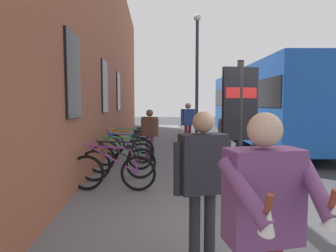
{
  "coord_description": "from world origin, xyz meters",
  "views": [
    {
      "loc": [
        -3.51,
        1.98,
        1.88
      ],
      "look_at": [
        3.24,
        1.63,
        1.34
      ],
      "focal_mm": 30.67,
      "sensor_mm": 36.0,
      "label": 1
    }
  ],
  "objects_px": {
    "city_bus": "(263,103)",
    "tourist_with_hotdogs": "(264,212)",
    "transit_info_sign": "(240,114)",
    "street_lamp": "(197,70)",
    "pedestrian_crossing_street": "(150,130)",
    "bicycle_end_of_row": "(113,172)",
    "pedestrian_by_facade": "(188,120)",
    "bicycle_far_end": "(127,147)",
    "bicycle_mid_rack": "(119,163)",
    "bicycle_nearest_sign": "(122,156)",
    "bicycle_by_door": "(125,151)",
    "bicycle_under_window": "(130,143)",
    "pedestrian_near_bus": "(203,174)"
  },
  "relations": [
    {
      "from": "transit_info_sign",
      "to": "city_bus",
      "type": "distance_m",
      "value": 9.25
    },
    {
      "from": "bicycle_under_window",
      "to": "bicycle_nearest_sign",
      "type": "bearing_deg",
      "value": 179.9
    },
    {
      "from": "city_bus",
      "to": "street_lamp",
      "type": "xyz_separation_m",
      "value": [
        -1.77,
        3.3,
        1.24
      ]
    },
    {
      "from": "bicycle_far_end",
      "to": "pedestrian_crossing_street",
      "type": "height_order",
      "value": "pedestrian_crossing_street"
    },
    {
      "from": "bicycle_end_of_row",
      "to": "city_bus",
      "type": "height_order",
      "value": "city_bus"
    },
    {
      "from": "street_lamp",
      "to": "pedestrian_near_bus",
      "type": "bearing_deg",
      "value": 171.82
    },
    {
      "from": "city_bus",
      "to": "pedestrian_crossing_street",
      "type": "height_order",
      "value": "city_bus"
    },
    {
      "from": "transit_info_sign",
      "to": "tourist_with_hotdogs",
      "type": "distance_m",
      "value": 2.63
    },
    {
      "from": "pedestrian_near_bus",
      "to": "pedestrian_crossing_street",
      "type": "relative_size",
      "value": 1.06
    },
    {
      "from": "bicycle_end_of_row",
      "to": "pedestrian_near_bus",
      "type": "relative_size",
      "value": 1.06
    },
    {
      "from": "bicycle_under_window",
      "to": "transit_info_sign",
      "type": "xyz_separation_m",
      "value": [
        -5.55,
        -2.13,
        1.21
      ]
    },
    {
      "from": "bicycle_nearest_sign",
      "to": "pedestrian_by_facade",
      "type": "distance_m",
      "value": 4.86
    },
    {
      "from": "bicycle_mid_rack",
      "to": "street_lamp",
      "type": "bearing_deg",
      "value": -28.97
    },
    {
      "from": "pedestrian_near_bus",
      "to": "bicycle_by_door",
      "type": "bearing_deg",
      "value": 14.2
    },
    {
      "from": "bicycle_by_door",
      "to": "pedestrian_by_facade",
      "type": "bearing_deg",
      "value": -33.09
    },
    {
      "from": "bicycle_mid_rack",
      "to": "bicycle_nearest_sign",
      "type": "height_order",
      "value": "same"
    },
    {
      "from": "city_bus",
      "to": "bicycle_under_window",
      "type": "bearing_deg",
      "value": 116.93
    },
    {
      "from": "bicycle_nearest_sign",
      "to": "pedestrian_crossing_street",
      "type": "height_order",
      "value": "pedestrian_crossing_street"
    },
    {
      "from": "bicycle_end_of_row",
      "to": "bicycle_by_door",
      "type": "distance_m",
      "value": 2.49
    },
    {
      "from": "transit_info_sign",
      "to": "pedestrian_near_bus",
      "type": "height_order",
      "value": "transit_info_sign"
    },
    {
      "from": "bicycle_mid_rack",
      "to": "pedestrian_crossing_street",
      "type": "xyz_separation_m",
      "value": [
        2.1,
        -0.69,
        0.57
      ]
    },
    {
      "from": "bicycle_far_end",
      "to": "pedestrian_crossing_street",
      "type": "bearing_deg",
      "value": -116.25
    },
    {
      "from": "bicycle_by_door",
      "to": "street_lamp",
      "type": "height_order",
      "value": "street_lamp"
    },
    {
      "from": "transit_info_sign",
      "to": "street_lamp",
      "type": "relative_size",
      "value": 0.47
    },
    {
      "from": "bicycle_nearest_sign",
      "to": "street_lamp",
      "type": "relative_size",
      "value": 0.33
    },
    {
      "from": "bicycle_under_window",
      "to": "pedestrian_by_facade",
      "type": "xyz_separation_m",
      "value": [
        1.81,
        -2.23,
        0.7
      ]
    },
    {
      "from": "transit_info_sign",
      "to": "pedestrian_by_facade",
      "type": "distance_m",
      "value": 7.38
    },
    {
      "from": "bicycle_by_door",
      "to": "pedestrian_near_bus",
      "type": "height_order",
      "value": "pedestrian_near_bus"
    },
    {
      "from": "bicycle_mid_rack",
      "to": "bicycle_by_door",
      "type": "height_order",
      "value": "same"
    },
    {
      "from": "city_bus",
      "to": "street_lamp",
      "type": "height_order",
      "value": "street_lamp"
    },
    {
      "from": "pedestrian_by_facade",
      "to": "tourist_with_hotdogs",
      "type": "bearing_deg",
      "value": 175.98
    },
    {
      "from": "street_lamp",
      "to": "pedestrian_by_facade",
      "type": "bearing_deg",
      "value": 22.21
    },
    {
      "from": "pedestrian_near_bus",
      "to": "tourist_with_hotdogs",
      "type": "bearing_deg",
      "value": -169.68
    },
    {
      "from": "bicycle_nearest_sign",
      "to": "street_lamp",
      "type": "height_order",
      "value": "street_lamp"
    },
    {
      "from": "transit_info_sign",
      "to": "pedestrian_near_bus",
      "type": "xyz_separation_m",
      "value": [
        -1.36,
        0.8,
        -0.58
      ]
    },
    {
      "from": "bicycle_end_of_row",
      "to": "pedestrian_crossing_street",
      "type": "bearing_deg",
      "value": -13.66
    },
    {
      "from": "pedestrian_by_facade",
      "to": "street_lamp",
      "type": "bearing_deg",
      "value": -157.79
    },
    {
      "from": "bicycle_end_of_row",
      "to": "pedestrian_by_facade",
      "type": "distance_m",
      "value": 6.37
    },
    {
      "from": "bicycle_end_of_row",
      "to": "bicycle_mid_rack",
      "type": "distance_m",
      "value": 0.82
    },
    {
      "from": "city_bus",
      "to": "tourist_with_hotdogs",
      "type": "bearing_deg",
      "value": 158.85
    },
    {
      "from": "bicycle_nearest_sign",
      "to": "city_bus",
      "type": "xyz_separation_m",
      "value": [
        5.39,
        -5.79,
        1.41
      ]
    },
    {
      "from": "pedestrian_by_facade",
      "to": "bicycle_nearest_sign",
      "type": "bearing_deg",
      "value": 152.33
    },
    {
      "from": "bicycle_end_of_row",
      "to": "pedestrian_by_facade",
      "type": "xyz_separation_m",
      "value": [
        5.92,
        -2.24,
        0.7
      ]
    },
    {
      "from": "transit_info_sign",
      "to": "pedestrian_crossing_street",
      "type": "relative_size",
      "value": 1.52
    },
    {
      "from": "bicycle_by_door",
      "to": "bicycle_under_window",
      "type": "distance_m",
      "value": 1.62
    },
    {
      "from": "bicycle_end_of_row",
      "to": "bicycle_far_end",
      "type": "distance_m",
      "value": 3.28
    },
    {
      "from": "pedestrian_by_facade",
      "to": "street_lamp",
      "type": "relative_size",
      "value": 0.35
    },
    {
      "from": "bicycle_end_of_row",
      "to": "transit_info_sign",
      "type": "relative_size",
      "value": 0.74
    },
    {
      "from": "bicycle_far_end",
      "to": "transit_info_sign",
      "type": "height_order",
      "value": "transit_info_sign"
    },
    {
      "from": "bicycle_mid_rack",
      "to": "transit_info_sign",
      "type": "relative_size",
      "value": 0.73
    }
  ]
}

